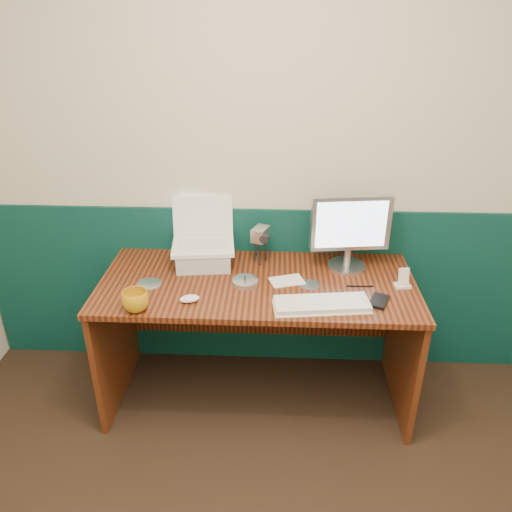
# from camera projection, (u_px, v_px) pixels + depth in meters

# --- Properties ---
(back_wall) EXTENTS (3.50, 0.04, 2.50)m
(back_wall) POSITION_uv_depth(u_px,v_px,m) (283.00, 165.00, 2.63)
(back_wall) COLOR beige
(back_wall) RESTS_ON ground
(wainscot) EXTENTS (3.48, 0.02, 1.00)m
(wainscot) POSITION_uv_depth(u_px,v_px,m) (279.00, 289.00, 2.95)
(wainscot) COLOR #08372A
(wainscot) RESTS_ON ground
(desk) EXTENTS (1.60, 0.70, 0.75)m
(desk) POSITION_uv_depth(u_px,v_px,m) (257.00, 342.00, 2.69)
(desk) COLOR #39140A
(desk) RESTS_ON ground
(laptop_riser) EXTENTS (0.31, 0.27, 0.10)m
(laptop_riser) POSITION_uv_depth(u_px,v_px,m) (204.00, 256.00, 2.67)
(laptop_riser) COLOR silver
(laptop_riser) RESTS_ON desk
(laptop) EXTENTS (0.35, 0.29, 0.27)m
(laptop) POSITION_uv_depth(u_px,v_px,m) (202.00, 225.00, 2.59)
(laptop) COLOR white
(laptop) RESTS_ON laptop_riser
(monitor) EXTENTS (0.42, 0.16, 0.41)m
(monitor) POSITION_uv_depth(u_px,v_px,m) (350.00, 232.00, 2.57)
(monitor) COLOR #B3B3B8
(monitor) RESTS_ON desk
(keyboard) EXTENTS (0.45, 0.20, 0.03)m
(keyboard) POSITION_uv_depth(u_px,v_px,m) (322.00, 305.00, 2.31)
(keyboard) COLOR white
(keyboard) RESTS_ON desk
(mouse_right) EXTENTS (0.13, 0.08, 0.04)m
(mouse_right) POSITION_uv_depth(u_px,v_px,m) (358.00, 305.00, 2.29)
(mouse_right) COLOR white
(mouse_right) RESTS_ON desk
(mouse_left) EXTENTS (0.11, 0.08, 0.03)m
(mouse_left) POSITION_uv_depth(u_px,v_px,m) (190.00, 299.00, 2.35)
(mouse_left) COLOR white
(mouse_left) RESTS_ON desk
(mug) EXTENTS (0.13, 0.13, 0.10)m
(mug) POSITION_uv_depth(u_px,v_px,m) (136.00, 301.00, 2.27)
(mug) COLOR #C88F12
(mug) RESTS_ON desk
(camcorder) EXTENTS (0.12, 0.14, 0.18)m
(camcorder) POSITION_uv_depth(u_px,v_px,m) (260.00, 247.00, 2.68)
(camcorder) COLOR #B4B4B9
(camcorder) RESTS_ON desk
(cd_spindle) EXTENTS (0.13, 0.13, 0.03)m
(cd_spindle) POSITION_uv_depth(u_px,v_px,m) (245.00, 282.00, 2.49)
(cd_spindle) COLOR silver
(cd_spindle) RESTS_ON desk
(cd_loose_a) EXTENTS (0.13, 0.13, 0.00)m
(cd_loose_a) POSITION_uv_depth(u_px,v_px,m) (149.00, 284.00, 2.50)
(cd_loose_a) COLOR #B2B8C3
(cd_loose_a) RESTS_ON desk
(cd_loose_b) EXTENTS (0.11, 0.11, 0.00)m
(cd_loose_b) POSITION_uv_depth(u_px,v_px,m) (309.00, 285.00, 2.50)
(cd_loose_b) COLOR silver
(cd_loose_b) RESTS_ON desk
(pen) EXTENTS (0.13, 0.01, 0.01)m
(pen) POSITION_uv_depth(u_px,v_px,m) (360.00, 286.00, 2.48)
(pen) COLOR black
(pen) RESTS_ON desk
(papers) EXTENTS (0.19, 0.16, 0.00)m
(papers) POSITION_uv_depth(u_px,v_px,m) (287.00, 281.00, 2.53)
(papers) COLOR white
(papers) RESTS_ON desk
(dock) EXTENTS (0.08, 0.07, 0.01)m
(dock) POSITION_uv_depth(u_px,v_px,m) (402.00, 286.00, 2.47)
(dock) COLOR white
(dock) RESTS_ON desk
(music_player) EXTENTS (0.05, 0.03, 0.09)m
(music_player) POSITION_uv_depth(u_px,v_px,m) (404.00, 277.00, 2.45)
(music_player) COLOR white
(music_player) RESTS_ON dock
(pda) EXTENTS (0.12, 0.15, 0.01)m
(pda) POSITION_uv_depth(u_px,v_px,m) (379.00, 301.00, 2.34)
(pda) COLOR black
(pda) RESTS_ON desk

